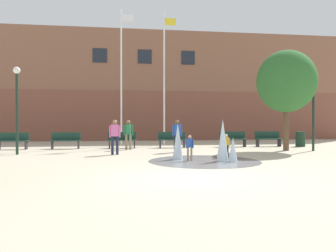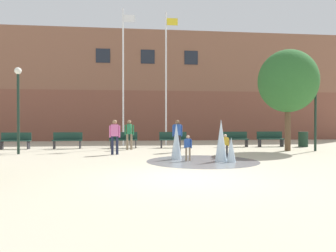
% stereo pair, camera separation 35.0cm
% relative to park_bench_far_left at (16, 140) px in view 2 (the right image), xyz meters
% --- Properties ---
extents(ground_plane, '(100.00, 100.00, 0.00)m').
position_rel_park_bench_far_left_xyz_m(ground_plane, '(7.63, -10.14, -0.48)').
color(ground_plane, '#BCB299').
extents(library_building, '(36.00, 6.05, 8.87)m').
position_rel_park_bench_far_left_xyz_m(library_building, '(7.63, 10.33, 3.95)').
color(library_building, brown).
rests_on(library_building, ground).
extents(splash_fountain, '(4.27, 4.27, 1.60)m').
position_rel_park_bench_far_left_xyz_m(splash_fountain, '(9.11, -6.40, 0.12)').
color(splash_fountain, gray).
rests_on(splash_fountain, ground).
extents(park_bench_far_left, '(1.60, 0.44, 0.91)m').
position_rel_park_bench_far_left_xyz_m(park_bench_far_left, '(0.00, 0.00, 0.00)').
color(park_bench_far_left, '#28282D').
rests_on(park_bench_far_left, ground).
extents(park_bench_under_left_flagpole, '(1.60, 0.44, 0.91)m').
position_rel_park_bench_far_left_xyz_m(park_bench_under_left_flagpole, '(2.76, 0.06, 0.00)').
color(park_bench_under_left_flagpole, '#28282D').
rests_on(park_bench_under_left_flagpole, ground).
extents(park_bench_center, '(1.60, 0.44, 0.91)m').
position_rel_park_bench_far_left_xyz_m(park_bench_center, '(5.86, 0.11, 0.00)').
color(park_bench_center, '#28282D').
rests_on(park_bench_center, ground).
extents(park_bench_under_right_flagpole, '(1.60, 0.44, 0.91)m').
position_rel_park_bench_far_left_xyz_m(park_bench_under_right_flagpole, '(8.73, 0.03, 0.00)').
color(park_bench_under_right_flagpole, '#28282D').
rests_on(park_bench_under_right_flagpole, ground).
extents(park_bench_near_trashcan, '(1.60, 0.44, 0.91)m').
position_rel_park_bench_far_left_xyz_m(park_bench_near_trashcan, '(12.45, 0.17, 0.00)').
color(park_bench_near_trashcan, '#28282D').
rests_on(park_bench_near_trashcan, ground).
extents(park_bench_far_right, '(1.60, 0.44, 0.91)m').
position_rel_park_bench_far_left_xyz_m(park_bench_far_right, '(14.67, 0.19, 0.00)').
color(park_bench_far_right, '#28282D').
rests_on(park_bench_far_right, ground).
extents(adult_in_red, '(0.50, 0.21, 1.59)m').
position_rel_park_bench_far_left_xyz_m(adult_in_red, '(5.55, -3.61, 0.45)').
color(adult_in_red, '#1E233D').
rests_on(adult_in_red, ground).
extents(child_with_pink_shirt, '(0.31, 0.23, 0.99)m').
position_rel_park_bench_far_left_xyz_m(child_with_pink_shirt, '(8.45, -6.39, 0.10)').
color(child_with_pink_shirt, '#89755B').
rests_on(child_with_pink_shirt, ground).
extents(child_in_fountain, '(0.31, 0.15, 0.99)m').
position_rel_park_bench_far_left_xyz_m(child_in_fountain, '(10.20, -5.46, 0.10)').
color(child_in_fountain, '#28282D').
rests_on(child_in_fountain, ground).
extents(teen_by_trashcan, '(0.50, 0.38, 1.59)m').
position_rel_park_bench_far_left_xyz_m(teen_by_trashcan, '(6.20, -1.00, 0.45)').
color(teen_by_trashcan, '#89755B').
rests_on(teen_by_trashcan, ground).
extents(adult_watching, '(0.50, 0.34, 1.59)m').
position_rel_park_bench_far_left_xyz_m(adult_watching, '(8.56, -2.80, 0.45)').
color(adult_watching, '#28282D').
rests_on(adult_watching, ground).
extents(flagpole_left, '(0.80, 0.10, 8.61)m').
position_rel_park_bench_far_left_xyz_m(flagpole_left, '(5.84, 1.98, 4.08)').
color(flagpole_left, silver).
rests_on(flagpole_left, ground).
extents(flagpole_right, '(0.80, 0.10, 8.50)m').
position_rel_park_bench_far_left_xyz_m(flagpole_right, '(8.54, 1.98, 4.02)').
color(flagpole_right, silver).
rests_on(flagpole_right, ground).
extents(lamp_post_left_lane, '(0.32, 0.32, 4.01)m').
position_rel_park_bench_far_left_xyz_m(lamp_post_left_lane, '(1.11, -2.95, 2.13)').
color(lamp_post_left_lane, '#192D23').
rests_on(lamp_post_left_lane, ground).
extents(lamp_post_right_lane, '(0.32, 0.32, 4.10)m').
position_rel_park_bench_far_left_xyz_m(lamp_post_right_lane, '(15.68, -2.96, 2.18)').
color(lamp_post_right_lane, '#192D23').
rests_on(lamp_post_right_lane, ground).
extents(trash_can, '(0.56, 0.56, 0.90)m').
position_rel_park_bench_far_left_xyz_m(trash_can, '(16.58, -0.16, -0.03)').
color(trash_can, '#193323').
rests_on(trash_can, ground).
extents(street_tree_near_building, '(3.04, 3.04, 5.22)m').
position_rel_park_bench_far_left_xyz_m(street_tree_near_building, '(14.35, -2.65, 3.11)').
color(street_tree_near_building, brown).
rests_on(street_tree_near_building, ground).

